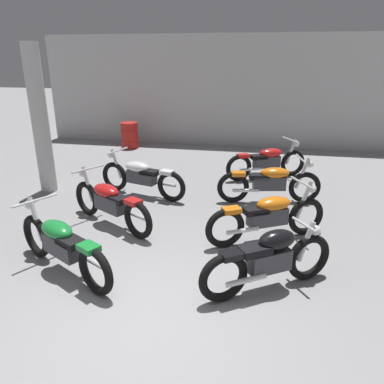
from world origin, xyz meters
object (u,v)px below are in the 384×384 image
motorcycle_right_row_0 (270,259)px  motorcycle_right_row_3 (267,161)px  oil_drum (130,135)px  support_pillar (40,121)px  motorcycle_left_row_0 (62,244)px  motorcycle_right_row_1 (268,216)px  motorcycle_left_row_1 (110,202)px  motorcycle_left_row_2 (141,176)px  motorcycle_right_row_2 (270,182)px

motorcycle_right_row_0 → motorcycle_right_row_3: motorcycle_right_row_3 is taller
motorcycle_right_row_3 → oil_drum: 5.16m
support_pillar → motorcycle_left_row_0: support_pillar is taller
motorcycle_left_row_0 → motorcycle_right_row_0: motorcycle_left_row_0 is taller
motorcycle_right_row_0 → motorcycle_right_row_1: 1.41m
motorcycle_left_row_1 → oil_drum: size_ratio=2.27×
motorcycle_right_row_1 → motorcycle_left_row_2: bearing=149.2°
motorcycle_right_row_1 → motorcycle_right_row_3: 3.42m
motorcycle_left_row_0 → motorcycle_right_row_2: (2.85, 3.31, 0.00)m
oil_drum → support_pillar: bearing=-95.0°
support_pillar → oil_drum: bearing=85.0°
motorcycle_left_row_1 → motorcycle_left_row_2: (0.06, 1.57, 0.00)m
motorcycle_left_row_1 → oil_drum: 6.11m
motorcycle_right_row_2 → motorcycle_right_row_1: bearing=-91.0°
motorcycle_left_row_0 → motorcycle_right_row_2: 4.37m
motorcycle_right_row_2 → oil_drum: bearing=137.9°
motorcycle_right_row_0 → motorcycle_right_row_2: 3.16m
motorcycle_left_row_0 → oil_drum: (-1.74, 7.46, -0.03)m
support_pillar → motorcycle_right_row_0: size_ratio=1.88×
motorcycle_left_row_0 → motorcycle_right_row_0: (2.84, 0.15, 0.01)m
motorcycle_right_row_2 → motorcycle_right_row_3: same height
motorcycle_right_row_1 → oil_drum: motorcycle_right_row_1 is taller
motorcycle_left_row_2 → motorcycle_right_row_0: (2.75, -3.04, 0.01)m
motorcycle_left_row_2 → oil_drum: size_ratio=2.49×
motorcycle_left_row_0 → motorcycle_left_row_1: bearing=88.9°
motorcycle_left_row_2 → motorcycle_left_row_1: bearing=-92.3°
motorcycle_left_row_0 → motorcycle_right_row_3: bearing=60.7°
motorcycle_right_row_0 → motorcycle_right_row_2: bearing=89.8°
motorcycle_left_row_0 → motorcycle_right_row_2: same height
motorcycle_right_row_0 → motorcycle_right_row_3: 4.83m
motorcycle_right_row_0 → motorcycle_right_row_2: motorcycle_right_row_2 is taller
motorcycle_right_row_2 → motorcycle_right_row_3: bearing=92.2°
motorcycle_left_row_1 → motorcycle_right_row_1: size_ratio=0.99×
motorcycle_left_row_0 → motorcycle_left_row_1: 1.61m
oil_drum → motorcycle_left_row_2: bearing=-66.8°
motorcycle_right_row_3 → motorcycle_left_row_0: bearing=-119.3°
motorcycle_left_row_0 → oil_drum: bearing=103.1°
motorcycle_right_row_1 → motorcycle_right_row_2: bearing=89.0°
support_pillar → oil_drum: (0.38, 4.35, -1.18)m
motorcycle_right_row_3 → motorcycle_left_row_2: bearing=-146.3°
motorcycle_left_row_1 → motorcycle_left_row_2: size_ratio=0.91×
motorcycle_right_row_2 → motorcycle_right_row_0: bearing=-90.2°
oil_drum → motorcycle_right_row_2: bearing=-42.1°
support_pillar → motorcycle_left_row_2: bearing=1.9°
motorcycle_left_row_0 → motorcycle_right_row_3: 5.71m
support_pillar → motorcycle_right_row_2: 5.11m
support_pillar → motorcycle_left_row_0: (2.12, -3.11, -1.15)m
motorcycle_right_row_0 → motorcycle_right_row_1: motorcycle_right_row_1 is taller
motorcycle_right_row_0 → motorcycle_right_row_1: size_ratio=0.88×
motorcycle_left_row_2 → oil_drum: motorcycle_left_row_2 is taller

